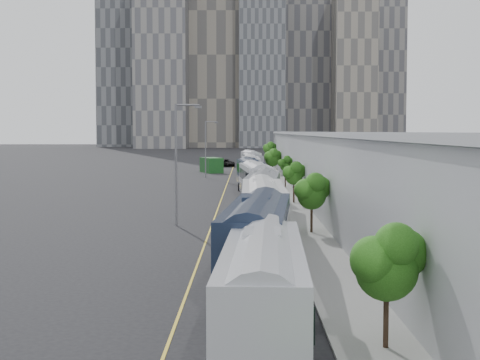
{
  "coord_description": "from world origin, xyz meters",
  "views": [
    {
      "loc": [
        1.16,
        -15.99,
        7.23
      ],
      "look_at": [
        0.61,
        47.87,
        3.0
      ],
      "focal_mm": 55.0,
      "sensor_mm": 36.0,
      "label": 1
    }
  ],
  "objects_px": {
    "bus_7": "(252,166)",
    "bus_8": "(251,162)",
    "bus_1": "(258,247)",
    "bus_6": "(251,170)",
    "bus_5": "(250,175)",
    "shipping_container": "(211,165)",
    "street_lamp_far": "(207,145)",
    "bus_4": "(256,183)",
    "street_lamp_near": "(178,156)",
    "bus_0": "(263,302)",
    "bus_2": "(263,216)",
    "bus_3": "(263,197)",
    "suv": "(226,163)"
  },
  "relations": [
    {
      "from": "bus_7",
      "to": "bus_8",
      "type": "distance_m",
      "value": 14.31
    },
    {
      "from": "bus_0",
      "to": "bus_4",
      "type": "distance_m",
      "value": 55.4
    },
    {
      "from": "bus_1",
      "to": "bus_8",
      "type": "bearing_deg",
      "value": 94.49
    },
    {
      "from": "bus_4",
      "to": "street_lamp_near",
      "type": "bearing_deg",
      "value": -109.61
    },
    {
      "from": "bus_2",
      "to": "street_lamp_far",
      "type": "distance_m",
      "value": 66.15
    },
    {
      "from": "bus_7",
      "to": "bus_8",
      "type": "relative_size",
      "value": 0.98
    },
    {
      "from": "bus_1",
      "to": "bus_6",
      "type": "relative_size",
      "value": 1.1
    },
    {
      "from": "suv",
      "to": "bus_5",
      "type": "bearing_deg",
      "value": -103.3
    },
    {
      "from": "bus_2",
      "to": "shipping_container",
      "type": "distance_m",
      "value": 81.0
    },
    {
      "from": "suv",
      "to": "bus_8",
      "type": "bearing_deg",
      "value": -89.9
    },
    {
      "from": "bus_3",
      "to": "shipping_container",
      "type": "distance_m",
      "value": 66.91
    },
    {
      "from": "street_lamp_far",
      "to": "shipping_container",
      "type": "height_order",
      "value": "street_lamp_far"
    },
    {
      "from": "bus_0",
      "to": "bus_2",
      "type": "height_order",
      "value": "bus_2"
    },
    {
      "from": "bus_8",
      "to": "shipping_container",
      "type": "bearing_deg",
      "value": -141.35
    },
    {
      "from": "bus_5",
      "to": "suv",
      "type": "bearing_deg",
      "value": 90.46
    },
    {
      "from": "street_lamp_far",
      "to": "bus_4",
      "type": "bearing_deg",
      "value": -78.25
    },
    {
      "from": "bus_3",
      "to": "bus_8",
      "type": "xyz_separation_m",
      "value": [
        -0.59,
        73.31,
        -0.06
      ]
    },
    {
      "from": "bus_4",
      "to": "bus_5",
      "type": "relative_size",
      "value": 1.02
    },
    {
      "from": "bus_1",
      "to": "bus_4",
      "type": "relative_size",
      "value": 1.04
    },
    {
      "from": "bus_5",
      "to": "bus_6",
      "type": "relative_size",
      "value": 1.04
    },
    {
      "from": "bus_5",
      "to": "bus_7",
      "type": "xyz_separation_m",
      "value": [
        0.44,
        27.61,
        -0.08
      ]
    },
    {
      "from": "suv",
      "to": "bus_0",
      "type": "bearing_deg",
      "value": -105.77
    },
    {
      "from": "bus_1",
      "to": "bus_5",
      "type": "bearing_deg",
      "value": 94.74
    },
    {
      "from": "shipping_container",
      "to": "bus_0",
      "type": "bearing_deg",
      "value": -105.87
    },
    {
      "from": "bus_6",
      "to": "bus_4",
      "type": "bearing_deg",
      "value": -90.09
    },
    {
      "from": "bus_6",
      "to": "shipping_container",
      "type": "relative_size",
      "value": 2.16
    },
    {
      "from": "bus_2",
      "to": "bus_7",
      "type": "xyz_separation_m",
      "value": [
        -0.22,
        73.19,
        -0.16
      ]
    },
    {
      "from": "bus_1",
      "to": "street_lamp_far",
      "type": "xyz_separation_m",
      "value": [
        -6.69,
        78.87,
        3.4
      ]
    },
    {
      "from": "bus_7",
      "to": "street_lamp_near",
      "type": "xyz_separation_m",
      "value": [
        -6.08,
        -65.35,
        3.84
      ]
    },
    {
      "from": "street_lamp_far",
      "to": "bus_2",
      "type": "bearing_deg",
      "value": -83.7
    },
    {
      "from": "shipping_container",
      "to": "bus_5",
      "type": "bearing_deg",
      "value": -98.89
    },
    {
      "from": "bus_4",
      "to": "street_lamp_far",
      "type": "relative_size",
      "value": 1.52
    },
    {
      "from": "bus_1",
      "to": "street_lamp_far",
      "type": "bearing_deg",
      "value": 99.48
    },
    {
      "from": "bus_0",
      "to": "street_lamp_near",
      "type": "distance_m",
      "value": 32.79
    },
    {
      "from": "bus_3",
      "to": "shipping_container",
      "type": "height_order",
      "value": "bus_3"
    },
    {
      "from": "bus_1",
      "to": "bus_8",
      "type": "height_order",
      "value": "bus_1"
    },
    {
      "from": "bus_2",
      "to": "street_lamp_far",
      "type": "height_order",
      "value": "street_lamp_far"
    },
    {
      "from": "bus_0",
      "to": "bus_6",
      "type": "height_order",
      "value": "bus_0"
    },
    {
      "from": "bus_8",
      "to": "suv",
      "type": "bearing_deg",
      "value": 102.13
    },
    {
      "from": "bus_3",
      "to": "bus_4",
      "type": "height_order",
      "value": "bus_4"
    },
    {
      "from": "bus_0",
      "to": "bus_1",
      "type": "distance_m",
      "value": 11.02
    },
    {
      "from": "shipping_container",
      "to": "bus_8",
      "type": "bearing_deg",
      "value": 24.99
    },
    {
      "from": "bus_4",
      "to": "bus_7",
      "type": "relative_size",
      "value": 1.07
    },
    {
      "from": "bus_5",
      "to": "bus_6",
      "type": "distance_m",
      "value": 14.11
    },
    {
      "from": "bus_1",
      "to": "bus_4",
      "type": "distance_m",
      "value": 44.38
    },
    {
      "from": "bus_1",
      "to": "bus_0",
      "type": "bearing_deg",
      "value": -85.35
    },
    {
      "from": "bus_5",
      "to": "bus_1",
      "type": "bearing_deg",
      "value": -94.04
    },
    {
      "from": "suv",
      "to": "bus_4",
      "type": "bearing_deg",
      "value": -103.75
    },
    {
      "from": "bus_3",
      "to": "bus_0",
      "type": "bearing_deg",
      "value": -87.41
    },
    {
      "from": "bus_1",
      "to": "bus_4",
      "type": "xyz_separation_m",
      "value": [
        0.48,
        44.38,
        -0.06
      ]
    }
  ]
}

